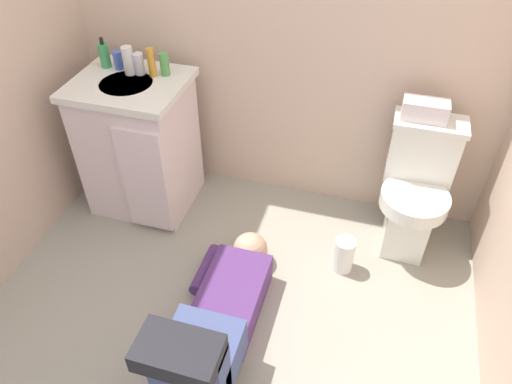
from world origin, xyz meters
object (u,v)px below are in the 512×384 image
at_px(vanity_cabinet, 140,144).
at_px(bottle_green, 165,64).
at_px(faucet, 138,61).
at_px(bottle_amber, 151,62).
at_px(bottle_white, 128,61).
at_px(toilet, 415,190).
at_px(person_plumber, 216,318).
at_px(bottle_clear, 139,64).
at_px(paper_towel_roll, 344,255).
at_px(tissue_box, 425,110).
at_px(soap_dispenser, 104,55).
at_px(bottle_blue, 118,60).

height_order(vanity_cabinet, bottle_green, bottle_green).
distance_m(faucet, bottle_amber, 0.12).
bearing_deg(bottle_green, bottle_white, -167.00).
xyz_separation_m(toilet, bottle_white, (-1.59, -0.01, 0.53)).
bearing_deg(person_plumber, bottle_green, 121.86).
bearing_deg(bottle_clear, paper_towel_roll, -14.89).
relative_size(tissue_box, bottle_white, 1.45).
height_order(toilet, faucet, faucet).
height_order(faucet, bottle_clear, bottle_clear).
xyz_separation_m(soap_dispenser, paper_towel_roll, (1.45, -0.35, -0.78)).
distance_m(soap_dispenser, bottle_clear, 0.22).
bearing_deg(paper_towel_roll, bottle_white, 166.28).
relative_size(toilet, faucet, 7.50).
height_order(toilet, soap_dispenser, soap_dispenser).
bearing_deg(soap_dispenser, tissue_box, 1.90).
bearing_deg(person_plumber, faucet, 127.87).
relative_size(faucet, bottle_clear, 0.87).
bearing_deg(faucet, toilet, -1.98).
bearing_deg(toilet, tissue_box, 116.43).
bearing_deg(bottle_green, paper_towel_roll, -18.00).
height_order(soap_dispenser, bottle_green, soap_dispenser).
bearing_deg(bottle_blue, faucet, 12.33).
bearing_deg(faucet, tissue_box, 1.38).
height_order(faucet, paper_towel_roll, faucet).
relative_size(person_plumber, tissue_box, 4.84).
bearing_deg(soap_dispenser, faucet, 6.01).
bearing_deg(person_plumber, tissue_box, 53.57).
bearing_deg(faucet, bottle_white, -111.28).
height_order(bottle_white, paper_towel_roll, bottle_white).
xyz_separation_m(vanity_cabinet, soap_dispenser, (-0.19, 0.13, 0.47)).
height_order(toilet, tissue_box, tissue_box).
bearing_deg(bottle_amber, faucet, 155.44).
distance_m(bottle_blue, bottle_clear, 0.14).
distance_m(toilet, bottle_green, 1.49).
distance_m(tissue_box, bottle_white, 1.55).
relative_size(bottle_blue, bottle_green, 0.82).
xyz_separation_m(bottle_white, bottle_amber, (0.13, 0.01, 0.00)).
xyz_separation_m(person_plumber, paper_towel_roll, (0.50, 0.61, -0.07)).
height_order(bottle_amber, paper_towel_roll, bottle_amber).
height_order(faucet, person_plumber, faucet).
bearing_deg(bottle_blue, bottle_amber, -6.58).
bearing_deg(bottle_amber, person_plumber, -54.81).
bearing_deg(vanity_cabinet, toilet, 3.38).
relative_size(tissue_box, bottle_clear, 1.91).
distance_m(bottle_blue, bottle_green, 0.27).
bearing_deg(bottle_blue, bottle_green, 1.47).
xyz_separation_m(bottle_clear, bottle_amber, (0.08, -0.00, 0.02)).
height_order(bottle_white, bottle_amber, bottle_amber).
distance_m(soap_dispenser, bottle_blue, 0.08).
xyz_separation_m(faucet, bottle_clear, (0.03, -0.05, 0.01)).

